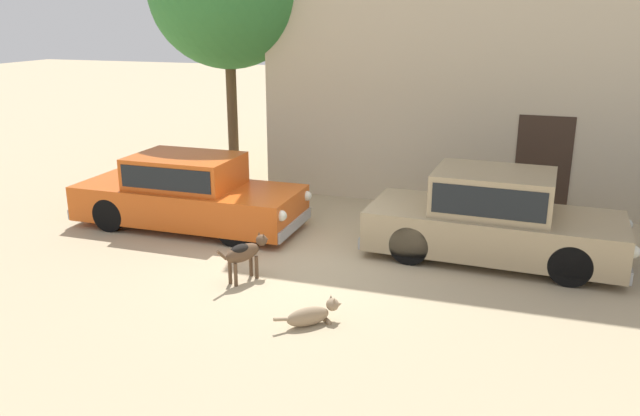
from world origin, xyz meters
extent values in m
plane|color=tan|center=(0.00, 0.00, 0.00)|extent=(80.00, 80.00, 0.00)
cube|color=#D15619|center=(-2.81, 1.00, 0.49)|extent=(4.45, 1.72, 0.68)
cube|color=#D15619|center=(-2.85, 1.00, 1.13)|extent=(2.05, 1.48, 0.61)
cube|color=black|center=(-2.85, 1.00, 1.14)|extent=(1.88, 1.50, 0.42)
cube|color=#999BA0|center=(-0.61, 1.01, 0.26)|extent=(0.12, 1.68, 0.20)
cube|color=#999BA0|center=(-5.01, 1.00, 0.26)|extent=(0.12, 1.68, 0.20)
sphere|color=silver|center=(-0.58, 1.68, 0.64)|extent=(0.20, 0.20, 0.20)
sphere|color=silver|center=(-0.58, 0.33, 0.64)|extent=(0.20, 0.20, 0.20)
cube|color=red|center=(-5.01, 1.74, 0.66)|extent=(0.04, 0.18, 0.18)
cube|color=red|center=(-5.01, 0.26, 0.66)|extent=(0.04, 0.18, 0.18)
cylinder|color=black|center=(-1.48, 1.76, 0.33)|extent=(0.66, 0.20, 0.66)
cylinder|color=black|center=(-1.48, 0.25, 0.33)|extent=(0.66, 0.20, 0.66)
cylinder|color=black|center=(-4.14, 1.76, 0.33)|extent=(0.66, 0.20, 0.66)
cylinder|color=black|center=(-4.14, 0.24, 0.33)|extent=(0.66, 0.20, 0.66)
cube|color=tan|center=(3.02, 1.12, 0.50)|extent=(4.30, 1.92, 0.69)
cube|color=tan|center=(2.97, 1.12, 1.19)|extent=(2.01, 1.58, 0.71)
cube|color=black|center=(2.97, 1.12, 1.20)|extent=(1.86, 1.59, 0.49)
cube|color=#999BA0|center=(5.11, 1.03, 0.26)|extent=(0.20, 1.70, 0.20)
cube|color=#999BA0|center=(0.92, 1.21, 0.26)|extent=(0.20, 1.70, 0.20)
sphere|color=silver|center=(5.17, 1.71, 0.65)|extent=(0.20, 0.20, 0.20)
sphere|color=silver|center=(5.11, 0.34, 0.65)|extent=(0.20, 0.20, 0.20)
cube|color=red|center=(0.96, 1.96, 0.67)|extent=(0.05, 0.18, 0.18)
cube|color=red|center=(0.89, 0.47, 0.67)|extent=(0.05, 0.18, 0.18)
cylinder|color=black|center=(4.32, 1.83, 0.34)|extent=(0.68, 0.23, 0.67)
cylinder|color=black|center=(4.25, 0.30, 0.34)|extent=(0.68, 0.23, 0.67)
cylinder|color=black|center=(1.78, 1.94, 0.34)|extent=(0.68, 0.23, 0.67)
cylinder|color=black|center=(1.72, 0.41, 0.34)|extent=(0.68, 0.23, 0.67)
cube|color=#38281E|center=(3.78, 3.96, 1.05)|extent=(1.10, 0.02, 2.10)
cylinder|color=brown|center=(-0.61, -0.93, 0.19)|extent=(0.06, 0.06, 0.38)
cylinder|color=brown|center=(-0.48, -0.99, 0.19)|extent=(0.06, 0.06, 0.38)
cylinder|color=brown|center=(-0.79, -1.31, 0.19)|extent=(0.06, 0.06, 0.38)
cylinder|color=brown|center=(-0.67, -1.38, 0.19)|extent=(0.06, 0.06, 0.38)
ellipsoid|color=brown|center=(-0.64, -1.15, 0.47)|extent=(0.45, 0.67, 0.28)
ellipsoid|color=black|center=(-0.66, -1.20, 0.55)|extent=(0.32, 0.40, 0.15)
sphere|color=brown|center=(-0.47, -0.80, 0.59)|extent=(0.18, 0.18, 0.18)
cone|color=brown|center=(-0.43, -0.71, 0.57)|extent=(0.13, 0.13, 0.10)
cone|color=brown|center=(-0.52, -0.78, 0.67)|extent=(0.09, 0.09, 0.08)
cone|color=brown|center=(-0.42, -0.82, 0.67)|extent=(0.09, 0.09, 0.08)
cylinder|color=brown|center=(-0.81, -1.52, 0.55)|extent=(0.13, 0.19, 0.20)
cylinder|color=#997F60|center=(1.00, -2.02, 0.03)|extent=(0.11, 0.11, 0.06)
cylinder|color=#997F60|center=(1.08, -2.11, 0.03)|extent=(0.11, 0.11, 0.06)
ellipsoid|color=#997F60|center=(0.83, -2.25, 0.13)|extent=(0.59, 0.56, 0.27)
sphere|color=#997F60|center=(1.11, -2.00, 0.24)|extent=(0.18, 0.18, 0.18)
cone|color=#997F60|center=(1.18, -1.94, 0.23)|extent=(0.14, 0.14, 0.10)
cone|color=#997F60|center=(1.07, -1.96, 0.32)|extent=(0.09, 0.09, 0.08)
cone|color=#997F60|center=(1.14, -2.04, 0.32)|extent=(0.09, 0.09, 0.08)
cylinder|color=#997F60|center=(0.55, -2.51, 0.17)|extent=(0.19, 0.18, 0.08)
cylinder|color=brown|center=(-3.47, 4.40, 1.59)|extent=(0.25, 0.25, 3.18)
camera|label=1|loc=(3.46, -9.58, 4.07)|focal=35.55mm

